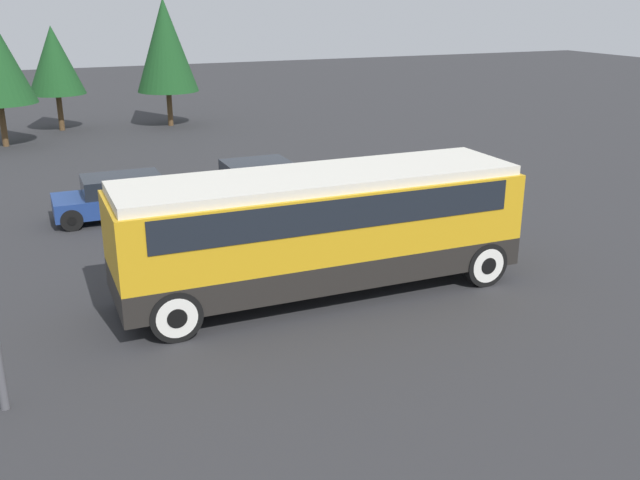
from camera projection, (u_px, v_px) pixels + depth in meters
ground_plane at (320, 292)px, 17.09m from camera, size 120.00×120.00×0.00m
tour_bus at (324, 221)px, 16.55m from camera, size 9.53×2.68×2.92m
parked_car_near at (127, 196)px, 22.64m from camera, size 4.62×1.81×1.37m
parked_car_mid at (260, 180)px, 24.49m from camera, size 4.24×1.81×1.40m
tree_center at (165, 45)px, 37.43m from camera, size 3.23×3.23×6.64m
tree_right at (54, 60)px, 36.31m from camera, size 2.86×2.86×5.30m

